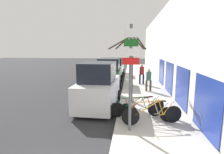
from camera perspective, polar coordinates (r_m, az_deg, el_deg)
ground_plane at (r=14.36m, az=-0.39°, el=-3.33°), size 80.00×80.00×0.00m
sidewalk_curb at (r=17.03m, az=9.41°, el=-1.17°), size 3.20×32.00×0.15m
building_facade at (r=16.87m, az=15.74°, el=9.26°), size 0.23×32.00×6.50m
signpost at (r=6.18m, az=6.06°, el=1.09°), size 0.58×0.13×3.83m
bicycle_0 at (r=7.31m, az=13.03°, el=-11.73°), size 2.42×0.71×0.99m
bicycle_1 at (r=7.57m, az=11.87°, el=-11.27°), size 2.16×0.44×0.88m
bicycle_2 at (r=7.91m, az=7.92°, el=-10.05°), size 2.36×0.57×0.93m
bicycle_3 at (r=8.20m, az=9.89°, el=-9.59°), size 2.10×1.00×0.86m
parked_car_0 at (r=9.48m, az=-4.31°, el=-3.28°), size 2.16×4.20×2.44m
parked_car_1 at (r=15.10m, az=-0.86°, el=1.34°), size 2.15×4.73×2.32m
parked_car_2 at (r=20.16m, az=1.09°, el=3.10°), size 1.97×4.31×2.07m
pedestrian_near at (r=14.86m, az=9.70°, el=1.42°), size 0.45×0.38×1.70m
pedestrian_far at (r=12.53m, az=11.89°, el=-0.40°), size 0.42×0.36×1.61m
street_tree at (r=9.73m, az=6.26°, el=3.19°), size 2.16×1.64×4.02m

